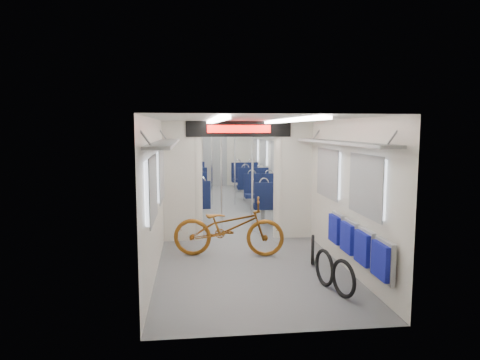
{
  "coord_description": "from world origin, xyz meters",
  "views": [
    {
      "loc": [
        -0.92,
        -10.21,
        2.14
      ],
      "look_at": [
        0.08,
        -1.61,
        1.11
      ],
      "focal_mm": 32.0,
      "sensor_mm": 36.0,
      "label": 1
    }
  ],
  "objects": [
    {
      "name": "carriage",
      "position": [
        0.0,
        -0.27,
        1.5
      ],
      "size": [
        12.0,
        12.02,
        2.31
      ],
      "color": "#515456",
      "rests_on": "ground"
    },
    {
      "name": "bicycle",
      "position": [
        -0.29,
        -3.14,
        0.49
      ],
      "size": [
        1.95,
        0.92,
        0.99
      ],
      "primitive_type": "imported",
      "rotation": [
        0.0,
        0.0,
        1.42
      ],
      "color": "brown",
      "rests_on": "ground"
    },
    {
      "name": "flip_bench",
      "position": [
        1.35,
        -4.66,
        0.58
      ],
      "size": [
        0.12,
        2.09,
        0.5
      ],
      "color": "gray",
      "rests_on": "carriage"
    },
    {
      "name": "bike_hoop_a",
      "position": [
        1.0,
        -5.14,
        0.23
      ],
      "size": [
        0.18,
        0.5,
        0.5
      ],
      "primitive_type": "torus",
      "rotation": [
        1.57,
        0.0,
        1.83
      ],
      "color": "black",
      "rests_on": "ground"
    },
    {
      "name": "bike_hoop_b",
      "position": [
        0.89,
        -4.7,
        0.23
      ],
      "size": [
        0.13,
        0.52,
        0.51
      ],
      "primitive_type": "torus",
      "rotation": [
        1.57,
        0.0,
        1.74
      ],
      "color": "black",
      "rests_on": "ground"
    },
    {
      "name": "bike_hoop_c",
      "position": [
        0.99,
        -3.78,
        0.21
      ],
      "size": [
        0.19,
        0.47,
        0.48
      ],
      "primitive_type": "torus",
      "rotation": [
        1.57,
        0.0,
        1.28
      ],
      "color": "black",
      "rests_on": "ground"
    },
    {
      "name": "seat_bay_near_left",
      "position": [
        -0.93,
        0.35,
        0.54
      ],
      "size": [
        0.91,
        2.07,
        1.1
      ],
      "color": "black",
      "rests_on": "ground"
    },
    {
      "name": "seat_bay_near_right",
      "position": [
        0.93,
        0.05,
        0.53
      ],
      "size": [
        0.89,
        1.99,
        1.07
      ],
      "color": "black",
      "rests_on": "ground"
    },
    {
      "name": "seat_bay_far_left",
      "position": [
        -0.93,
        3.16,
        0.58
      ],
      "size": [
        0.96,
        2.33,
        1.18
      ],
      "color": "black",
      "rests_on": "ground"
    },
    {
      "name": "seat_bay_far_right",
      "position": [
        0.93,
        3.38,
        0.55
      ],
      "size": [
        0.92,
        2.13,
        1.12
      ],
      "color": "black",
      "rests_on": "ground"
    },
    {
      "name": "stanchion_near_left",
      "position": [
        -0.28,
        -1.35,
        1.15
      ],
      "size": [
        0.04,
        0.04,
        2.3
      ],
      "primitive_type": "cylinder",
      "color": "silver",
      "rests_on": "ground"
    },
    {
      "name": "stanchion_near_right",
      "position": [
        0.4,
        -1.13,
        1.15
      ],
      "size": [
        0.05,
        0.05,
        2.3
      ],
      "primitive_type": "cylinder",
      "color": "silver",
      "rests_on": "ground"
    },
    {
      "name": "stanchion_far_left",
      "position": [
        -0.32,
        1.84,
        1.15
      ],
      "size": [
        0.04,
        0.04,
        2.3
      ],
      "primitive_type": "cylinder",
      "color": "silver",
      "rests_on": "ground"
    },
    {
      "name": "stanchion_far_right",
      "position": [
        0.31,
        1.71,
        1.15
      ],
      "size": [
        0.05,
        0.05,
        2.3
      ],
      "primitive_type": "cylinder",
      "color": "silver",
      "rests_on": "ground"
    }
  ]
}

